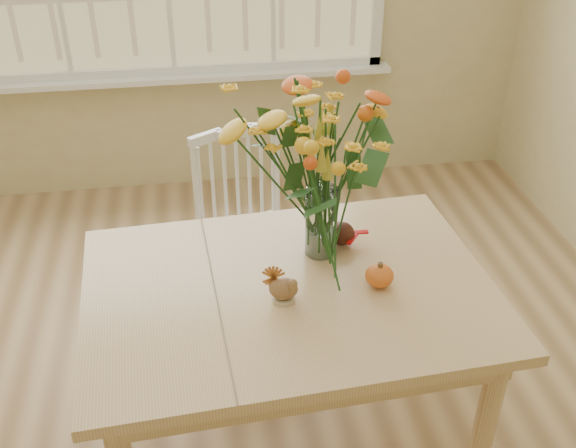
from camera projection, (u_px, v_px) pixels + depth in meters
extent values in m
cube|color=white|center=(175.00, 78.00, 3.71)|extent=(2.42, 0.12, 0.03)
cube|color=tan|center=(289.00, 291.00, 2.14)|extent=(1.34, 0.99, 0.04)
cube|color=tan|center=(289.00, 308.00, 2.18)|extent=(1.21, 0.87, 0.10)
cylinder|color=tan|center=(125.00, 323.00, 2.54)|extent=(0.07, 0.07, 0.65)
cylinder|color=tan|center=(485.00, 426.00, 2.12)|extent=(0.07, 0.07, 0.65)
cylinder|color=tan|center=(403.00, 285.00, 2.73)|extent=(0.07, 0.07, 0.65)
cube|color=white|center=(251.00, 244.00, 2.84)|extent=(0.47, 0.46, 0.05)
cube|color=white|center=(237.00, 182.00, 2.84)|extent=(0.39, 0.13, 0.45)
cylinder|color=white|center=(230.00, 313.00, 2.79)|extent=(0.03, 0.03, 0.38)
cylinder|color=white|center=(210.00, 274.00, 3.01)|extent=(0.03, 0.03, 0.38)
cylinder|color=white|center=(297.00, 295.00, 2.89)|extent=(0.03, 0.03, 0.38)
cylinder|color=white|center=(273.00, 259.00, 3.11)|extent=(0.03, 0.03, 0.38)
cylinder|color=white|center=(321.00, 221.00, 2.23)|extent=(0.11, 0.11, 0.24)
ellipsoid|color=orange|center=(379.00, 277.00, 2.11)|extent=(0.09, 0.09, 0.07)
cylinder|color=#CCB78C|center=(283.00, 299.00, 2.07)|extent=(0.07, 0.07, 0.01)
ellipsoid|color=brown|center=(283.00, 289.00, 2.05)|extent=(0.10, 0.08, 0.07)
ellipsoid|color=#38160F|center=(341.00, 235.00, 2.31)|extent=(0.09, 0.09, 0.08)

